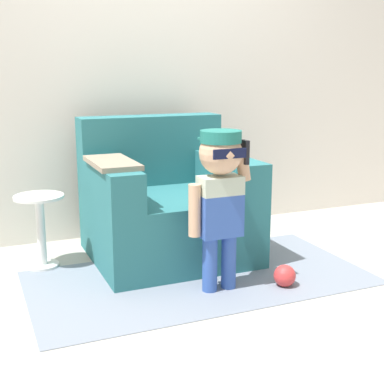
% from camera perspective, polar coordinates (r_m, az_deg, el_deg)
% --- Properties ---
extents(ground_plane, '(10.00, 10.00, 0.00)m').
position_cam_1_polar(ground_plane, '(3.46, -0.04, -7.58)').
color(ground_plane, '#ADA89E').
extents(wall_back, '(10.00, 0.05, 2.60)m').
position_cam_1_polar(wall_back, '(4.02, -4.80, 14.12)').
color(wall_back, silver).
rests_on(wall_back, ground_plane).
extents(armchair, '(1.01, 0.92, 0.90)m').
position_cam_1_polar(armchair, '(3.53, -2.84, -1.45)').
color(armchair, '#286B70').
rests_on(armchair, ground_plane).
extents(person_child, '(0.37, 0.28, 0.90)m').
position_cam_1_polar(person_child, '(2.89, 3.00, 0.67)').
color(person_child, '#3356AD').
rests_on(person_child, ground_plane).
extents(side_table, '(0.30, 0.30, 0.46)m').
position_cam_1_polar(side_table, '(3.44, -15.86, -3.30)').
color(side_table, white).
rests_on(side_table, ground_plane).
extents(rug, '(1.99, 1.03, 0.01)m').
position_cam_1_polar(rug, '(3.22, 0.80, -9.09)').
color(rug, gray).
rests_on(rug, ground_plane).
extents(toy_ball, '(0.13, 0.13, 0.13)m').
position_cam_1_polar(toy_ball, '(3.13, 9.86, -8.79)').
color(toy_ball, '#D13838').
rests_on(toy_ball, ground_plane).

